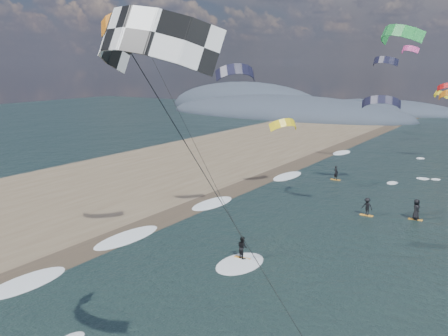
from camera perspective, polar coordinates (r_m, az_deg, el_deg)
The scene contains 7 objects.
wet_sand_strip at distance 35.27m, azimuth -17.32°, elevation -9.74°, with size 3.00×240.00×0.00m, color #382D23.
coastal_hills at distance 132.81m, azimuth 6.36°, elevation 6.39°, with size 80.00×41.00×15.00m.
kitesurfer_near_a at distance 12.92m, azimuth -5.65°, elevation 3.60°, with size 7.83×8.83×14.55m.
kitesurfer_near_b at distance 29.03m, azimuth -5.84°, elevation 6.77°, with size 6.81×8.97×16.00m.
far_kitesurfers at distance 46.04m, azimuth 17.31°, elevation -3.57°, with size 11.72×11.90×1.77m.
bg_kite_field at distance 65.46m, azimuth 20.52°, elevation 9.46°, with size 14.67×75.97×9.28m.
shoreline_surf at distance 37.47m, azimuth -10.53°, elevation -8.10°, with size 2.40×79.40×0.11m.
Camera 1 is at (13.52, -10.76, 12.72)m, focal length 40.00 mm.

